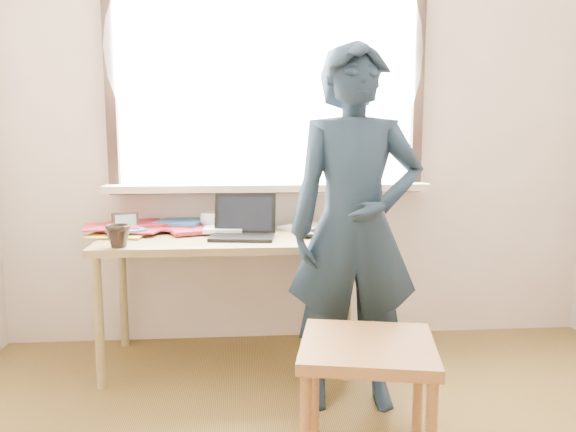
{
  "coord_description": "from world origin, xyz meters",
  "views": [
    {
      "loc": [
        -0.35,
        -1.32,
        1.24
      ],
      "look_at": [
        -0.17,
        0.95,
        0.9
      ],
      "focal_mm": 35.0,
      "sensor_mm": 36.0,
      "label": 1
    }
  ],
  "objects": [
    {
      "name": "laptop",
      "position": [
        -0.35,
        1.6,
        0.75
      ],
      "size": [
        0.36,
        0.31,
        0.22
      ],
      "color": "black",
      "rests_on": "desk"
    },
    {
      "name": "mouse",
      "position": [
        -0.02,
        1.53,
        0.71
      ],
      "size": [
        0.09,
        0.06,
        0.03
      ],
      "primitive_type": "ellipsoid",
      "color": "black",
      "rests_on": "desk"
    },
    {
      "name": "work_chair",
      "position": [
        0.1,
        0.59,
        0.41
      ],
      "size": [
        0.56,
        0.55,
        0.49
      ],
      "color": "#925E30",
      "rests_on": "ground"
    },
    {
      "name": "picture_frame",
      "position": [
        -0.98,
        1.73,
        0.75
      ],
      "size": [
        0.13,
        0.07,
        0.11
      ],
      "color": "black",
      "rests_on": "desk"
    },
    {
      "name": "desk_clutter",
      "position": [
        -0.7,
        1.82,
        0.72
      ],
      "size": [
        0.85,
        0.52,
        0.05
      ],
      "color": "maroon",
      "rests_on": "desk"
    },
    {
      "name": "desk",
      "position": [
        -0.44,
        1.63,
        0.63
      ],
      "size": [
        1.3,
        0.65,
        0.7
      ],
      "color": "olive",
      "rests_on": "ground"
    },
    {
      "name": "book_b",
      "position": [
        -0.07,
        1.9,
        0.71
      ],
      "size": [
        0.31,
        0.32,
        0.02
      ],
      "primitive_type": "imported",
      "rotation": [
        0.0,
        0.0,
        -0.72
      ],
      "color": "white",
      "rests_on": "desk"
    },
    {
      "name": "mug_dark",
      "position": [
        -0.94,
        1.37,
        0.75
      ],
      "size": [
        0.12,
        0.12,
        0.11
      ],
      "primitive_type": "imported",
      "rotation": [
        0.0,
        0.0,
        0.07
      ],
      "color": "black",
      "rests_on": "desk"
    },
    {
      "name": "book_a",
      "position": [
        -0.8,
        1.87,
        0.71
      ],
      "size": [
        0.26,
        0.29,
        0.02
      ],
      "primitive_type": "imported",
      "rotation": [
        0.0,
        0.0,
        0.41
      ],
      "color": "white",
      "rests_on": "desk"
    },
    {
      "name": "person",
      "position": [
        0.15,
        1.12,
        0.82
      ],
      "size": [
        0.62,
        0.42,
        1.63
      ],
      "primitive_type": "imported",
      "rotation": [
        0.0,
        0.0,
        -0.05
      ],
      "color": "black",
      "rests_on": "ground"
    },
    {
      "name": "mug_white",
      "position": [
        -0.53,
        1.85,
        0.75
      ],
      "size": [
        0.17,
        0.17,
        0.1
      ],
      "primitive_type": "imported",
      "rotation": [
        0.0,
        0.0,
        0.96
      ],
      "color": "white",
      "rests_on": "desk"
    }
  ]
}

